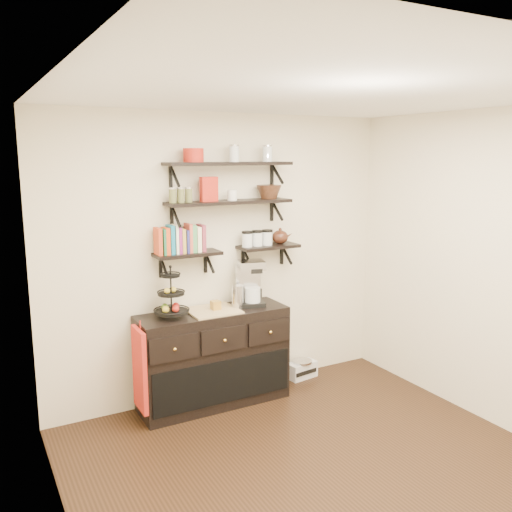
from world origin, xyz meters
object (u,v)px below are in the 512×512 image
(coffee_maker, at_px, (250,284))
(sideboard, at_px, (213,358))
(radio, at_px, (302,369))
(fruit_stand, at_px, (171,300))

(coffee_maker, bearing_deg, sideboard, -160.87)
(coffee_maker, relative_size, radio, 1.30)
(fruit_stand, bearing_deg, coffee_maker, 1.92)
(fruit_stand, height_order, coffee_maker, fruit_stand)
(fruit_stand, distance_m, coffee_maker, 0.80)
(coffee_maker, distance_m, radio, 1.21)
(radio, bearing_deg, fruit_stand, 175.82)
(fruit_stand, bearing_deg, sideboard, -0.43)
(sideboard, height_order, coffee_maker, coffee_maker)
(sideboard, relative_size, fruit_stand, 3.12)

